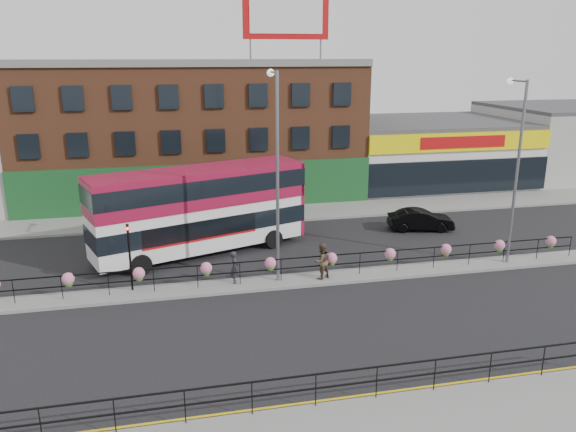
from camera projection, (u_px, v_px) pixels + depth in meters
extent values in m
plane|color=black|center=(301.00, 282.00, 27.46)|extent=(120.00, 120.00, 0.00)
cube|color=gray|center=(260.00, 214.00, 38.70)|extent=(60.00, 4.00, 0.15)
cube|color=gray|center=(301.00, 280.00, 27.44)|extent=(60.00, 1.60, 0.15)
cube|color=gold|center=(371.00, 394.00, 18.36)|extent=(60.00, 0.10, 0.01)
cube|color=gold|center=(373.00, 397.00, 18.19)|extent=(60.00, 0.10, 0.01)
cube|color=brown|center=(192.00, 130.00, 44.01)|extent=(25.00, 12.00, 10.00)
cube|color=#3F3F42|center=(189.00, 62.00, 42.59)|extent=(25.00, 12.00, 0.30)
cube|color=#164A20|center=(199.00, 188.00, 39.23)|extent=(25.00, 0.25, 3.40)
cube|color=silver|center=(425.00, 152.00, 48.84)|extent=(15.00, 12.00, 5.00)
cube|color=#3F3F42|center=(427.00, 122.00, 48.10)|extent=(15.00, 12.00, 0.30)
cube|color=yellow|center=(462.00, 142.00, 42.63)|extent=(15.00, 0.25, 1.40)
cube|color=#A40B0D|center=(463.00, 142.00, 42.52)|extent=(7.00, 0.10, 0.90)
cube|color=black|center=(459.00, 177.00, 43.38)|extent=(15.00, 0.25, 2.60)
cube|color=#999A95|center=(573.00, 141.00, 51.74)|extent=(14.50, 12.00, 6.00)
cube|color=#A40B0D|center=(286.00, 16.00, 38.39)|extent=(6.00, 0.25, 3.00)
cube|color=silver|center=(286.00, 16.00, 38.26)|extent=(5.10, 0.04, 2.25)
cylinder|color=slate|center=(250.00, 50.00, 38.48)|extent=(0.12, 0.12, 1.40)
cylinder|color=slate|center=(321.00, 50.00, 39.52)|extent=(0.12, 0.12, 1.40)
cube|color=black|center=(301.00, 258.00, 27.11)|extent=(30.00, 0.05, 0.05)
cube|color=black|center=(301.00, 267.00, 27.25)|extent=(30.00, 0.05, 0.05)
cylinder|color=black|center=(13.00, 292.00, 24.58)|extent=(0.04, 0.04, 1.10)
cylinder|color=black|center=(62.00, 288.00, 25.00)|extent=(0.04, 0.04, 1.10)
cylinder|color=black|center=(108.00, 284.00, 25.41)|extent=(0.04, 0.04, 1.10)
cylinder|color=black|center=(154.00, 280.00, 25.82)|extent=(0.04, 0.04, 1.10)
cylinder|color=black|center=(198.00, 277.00, 26.24)|extent=(0.04, 0.04, 1.10)
cylinder|color=black|center=(240.00, 273.00, 26.65)|extent=(0.04, 0.04, 1.10)
cylinder|color=black|center=(281.00, 270.00, 27.06)|extent=(0.04, 0.04, 1.10)
cylinder|color=black|center=(321.00, 267.00, 27.47)|extent=(0.04, 0.04, 1.10)
cylinder|color=black|center=(360.00, 263.00, 27.89)|extent=(0.04, 0.04, 1.10)
cylinder|color=black|center=(397.00, 260.00, 28.30)|extent=(0.04, 0.04, 1.10)
cylinder|color=black|center=(434.00, 257.00, 28.71)|extent=(0.04, 0.04, 1.10)
cylinder|color=black|center=(469.00, 255.00, 29.13)|extent=(0.04, 0.04, 1.10)
cylinder|color=black|center=(504.00, 252.00, 29.54)|extent=(0.04, 0.04, 1.10)
cylinder|color=black|center=(537.00, 249.00, 29.95)|extent=(0.04, 0.04, 1.10)
cylinder|color=black|center=(570.00, 246.00, 30.36)|extent=(0.04, 0.04, 1.10)
sphere|color=#CA6A8E|center=(68.00, 279.00, 24.95)|extent=(0.56, 0.56, 0.56)
sphere|color=#356D1E|center=(69.00, 284.00, 25.01)|extent=(0.36, 0.36, 0.36)
sphere|color=#CA6A8E|center=(139.00, 273.00, 25.58)|extent=(0.56, 0.56, 0.56)
sphere|color=#356D1E|center=(139.00, 278.00, 25.64)|extent=(0.36, 0.36, 0.36)
sphere|color=#CA6A8E|center=(206.00, 268.00, 26.21)|extent=(0.56, 0.56, 0.56)
sphere|color=#356D1E|center=(206.00, 273.00, 26.27)|extent=(0.36, 0.36, 0.36)
sphere|color=#CA6A8E|center=(270.00, 263.00, 26.84)|extent=(0.56, 0.56, 0.56)
sphere|color=#356D1E|center=(270.00, 267.00, 26.90)|extent=(0.36, 0.36, 0.36)
sphere|color=#CA6A8E|center=(332.00, 258.00, 27.47)|extent=(0.56, 0.56, 0.56)
sphere|color=#356D1E|center=(331.00, 263.00, 27.54)|extent=(0.36, 0.36, 0.36)
sphere|color=#CA6A8E|center=(390.00, 254.00, 28.10)|extent=(0.56, 0.56, 0.56)
sphere|color=#356D1E|center=(390.00, 258.00, 28.17)|extent=(0.36, 0.36, 0.36)
sphere|color=#CA6A8E|center=(446.00, 249.00, 28.73)|extent=(0.56, 0.56, 0.56)
sphere|color=#356D1E|center=(446.00, 253.00, 28.80)|extent=(0.36, 0.36, 0.36)
sphere|color=#CA6A8E|center=(499.00, 245.00, 29.36)|extent=(0.56, 0.56, 0.56)
sphere|color=#356D1E|center=(499.00, 249.00, 29.43)|extent=(0.36, 0.36, 0.36)
sphere|color=#CA6A8E|center=(551.00, 241.00, 30.00)|extent=(0.56, 0.56, 0.56)
sphere|color=#356D1E|center=(550.00, 245.00, 30.06)|extent=(0.36, 0.36, 0.36)
cube|color=black|center=(316.00, 374.00, 17.23)|extent=(20.00, 0.05, 0.05)
cube|color=black|center=(316.00, 388.00, 17.36)|extent=(20.00, 0.05, 0.05)
cylinder|color=black|center=(40.00, 425.00, 15.73)|extent=(0.04, 0.04, 1.10)
cylinder|color=black|center=(115.00, 416.00, 16.14)|extent=(0.04, 0.04, 1.10)
cylinder|color=black|center=(185.00, 407.00, 16.55)|extent=(0.04, 0.04, 1.10)
cylinder|color=black|center=(252.00, 398.00, 16.96)|extent=(0.04, 0.04, 1.10)
cylinder|color=black|center=(316.00, 390.00, 17.38)|extent=(0.04, 0.04, 1.10)
cylinder|color=black|center=(377.00, 382.00, 17.79)|extent=(0.04, 0.04, 1.10)
cylinder|color=black|center=(435.00, 375.00, 18.20)|extent=(0.04, 0.04, 1.10)
cylinder|color=black|center=(490.00, 368.00, 18.62)|extent=(0.04, 0.04, 1.10)
cylinder|color=black|center=(543.00, 361.00, 19.03)|extent=(0.04, 0.04, 1.10)
cube|color=silver|center=(200.00, 209.00, 30.67)|extent=(12.02, 6.46, 4.29)
cube|color=maroon|center=(199.00, 187.00, 30.32)|extent=(12.10, 6.53, 1.93)
cube|color=black|center=(201.00, 222.00, 30.87)|extent=(12.12, 6.56, 0.97)
cube|color=black|center=(199.00, 184.00, 30.28)|extent=(12.15, 6.58, 0.97)
cube|color=maroon|center=(198.00, 170.00, 30.06)|extent=(12.02, 6.46, 0.13)
cube|color=maroon|center=(290.00, 195.00, 33.63)|extent=(1.10, 2.65, 4.29)
cube|color=#A40B0D|center=(202.00, 231.00, 29.51)|extent=(6.08, 2.18, 1.07)
cylinder|color=black|center=(141.00, 265.00, 28.18)|extent=(1.12, 0.66, 1.07)
cylinder|color=black|center=(126.00, 250.00, 30.37)|extent=(1.12, 0.66, 1.07)
cylinder|color=black|center=(273.00, 239.00, 32.09)|extent=(1.12, 0.66, 1.07)
cylinder|color=black|center=(251.00, 227.00, 34.28)|extent=(1.12, 0.66, 1.07)
imported|color=black|center=(421.00, 220.00, 35.34)|extent=(3.06, 4.63, 1.34)
imported|color=#23222A|center=(235.00, 267.00, 26.76)|extent=(0.60, 0.41, 1.59)
imported|color=#4A3A29|center=(321.00, 261.00, 27.23)|extent=(1.39, 1.35, 1.80)
cylinder|color=slate|center=(277.00, 181.00, 25.88)|extent=(0.16, 0.16, 9.88)
cylinder|color=slate|center=(274.00, 72.00, 25.23)|extent=(0.10, 1.48, 0.10)
sphere|color=silver|center=(271.00, 73.00, 25.94)|extent=(0.36, 0.36, 0.36)
cylinder|color=slate|center=(517.00, 175.00, 28.34)|extent=(0.15, 0.15, 9.39)
cylinder|color=slate|center=(519.00, 81.00, 27.73)|extent=(0.09, 1.41, 0.09)
sphere|color=silver|center=(510.00, 81.00, 28.40)|extent=(0.34, 0.34, 0.34)
cylinder|color=black|center=(130.00, 257.00, 25.70)|extent=(0.10, 0.10, 3.20)
imported|color=black|center=(127.00, 224.00, 25.26)|extent=(0.15, 0.18, 0.90)
sphere|color=#FF190C|center=(127.00, 229.00, 25.19)|extent=(0.14, 0.14, 0.14)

